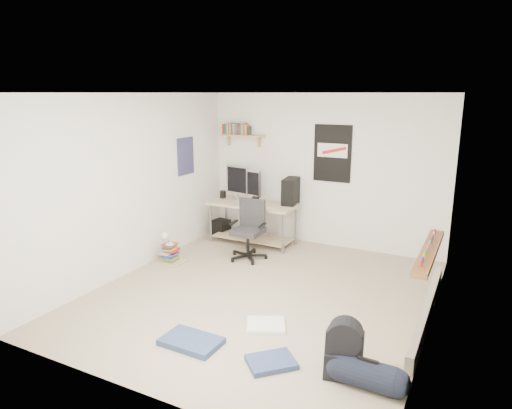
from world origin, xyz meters
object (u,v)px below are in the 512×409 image
at_px(backpack, 344,355).
at_px(desk, 253,222).
at_px(office_chair, 248,228).
at_px(book_stack, 170,252).
at_px(duffel_bag, 367,373).

bearing_deg(backpack, desk, 119.94).
bearing_deg(desk, backpack, -57.39).
xyz_separation_m(desk, office_chair, (0.29, -0.71, 0.12)).
bearing_deg(desk, office_chair, -75.24).
bearing_deg(desk, book_stack, -124.49).
distance_m(desk, backpack, 3.86).
xyz_separation_m(backpack, duffel_bag, (0.23, -0.09, -0.06)).
distance_m(desk, book_stack, 1.55).
xyz_separation_m(office_chair, duffel_bag, (2.42, -2.34, -0.35)).
bearing_deg(duffel_bag, backpack, 161.86).
relative_size(office_chair, book_stack, 2.28).
bearing_deg(book_stack, desk, 62.78).
height_order(desk, book_stack, desk).
height_order(duffel_bag, book_stack, duffel_bag).
height_order(office_chair, book_stack, office_chair).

